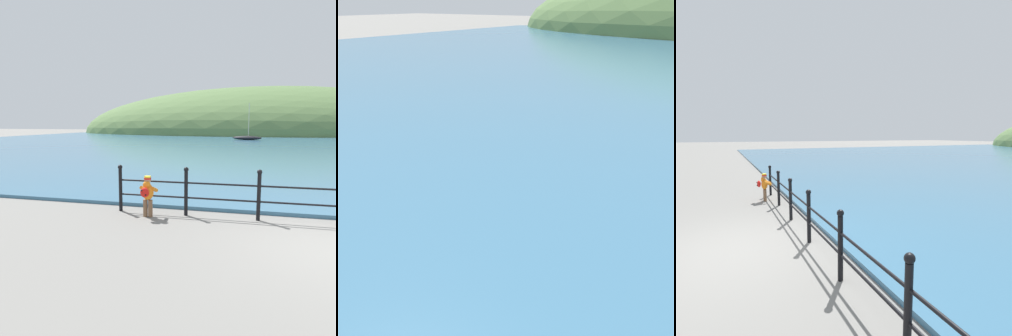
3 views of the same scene
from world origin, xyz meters
TOP-DOWN VIEW (x-y plane):
  - ground_plane at (0.00, 0.00)m, footprint 200.00×200.00m
  - iron_railing at (0.28, 1.50)m, footprint 10.45×0.12m
  - child_in_coat at (-4.04, 1.14)m, footprint 0.40×0.54m

SIDE VIEW (x-z plane):
  - ground_plane at x=0.00m, z-range 0.00..0.00m
  - child_in_coat at x=-4.04m, z-range 0.10..1.11m
  - iron_railing at x=0.28m, z-range 0.04..1.25m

